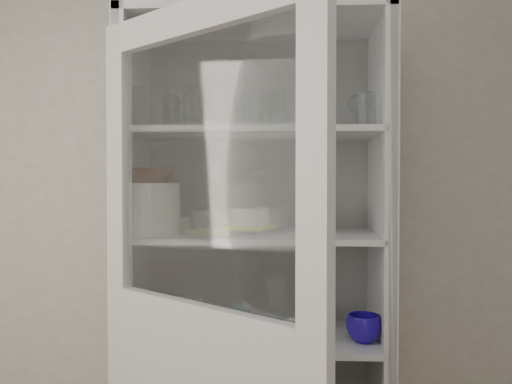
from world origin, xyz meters
The scene contains 31 objects.
wall_back centered at (0.00, 1.50, 1.30)m, with size 3.60×0.02×2.60m, color #AFA79A.
pantry_cabinet centered at (0.20, 1.34, 0.94)m, with size 1.00×0.45×2.10m.
cupboard_door centered at (0.06, 0.78, 0.87)m, with size 0.74×0.58×2.00m.
tumbler_0 centered at (-0.21, 1.12, 1.73)m, with size 0.07×0.07×0.14m, color silver.
tumbler_1 centered at (0.04, 1.13, 1.73)m, with size 0.07×0.07×0.14m, color silver.
tumbler_2 centered at (0.11, 1.13, 1.73)m, with size 0.07×0.07×0.14m, color silver.
tumbler_3 centered at (0.20, 1.13, 1.73)m, with size 0.07×0.07×0.15m, color silver.
tumbler_4 centered at (0.28, 1.15, 1.73)m, with size 0.07×0.07×0.14m, color silver.
tumbler_5 centered at (0.38, 1.12, 1.73)m, with size 0.07×0.07×0.14m, color silver.
tumbler_6 centered at (0.61, 1.14, 1.72)m, with size 0.06×0.06×0.13m, color silver.
tumbler_7 centered at (-0.14, 1.29, 1.73)m, with size 0.07×0.07×0.13m, color silver.
tumbler_8 centered at (-0.05, 1.25, 1.74)m, with size 0.08×0.08×0.15m, color silver.
tumbler_9 centered at (0.07, 1.26, 1.73)m, with size 0.07×0.07×0.15m, color silver.
goblet_0 centered at (-0.16, 1.37, 1.75)m, with size 0.08×0.08×0.19m, color silver, non-canonical shape.
goblet_1 centered at (0.12, 1.39, 1.75)m, with size 0.08×0.08×0.18m, color silver, non-canonical shape.
goblet_2 centered at (0.26, 1.37, 1.75)m, with size 0.08×0.08×0.18m, color silver, non-canonical shape.
goblet_3 centered at (0.61, 1.40, 1.75)m, with size 0.08×0.08×0.18m, color silver, non-canonical shape.
plate_stack_front centered at (-0.21, 1.23, 1.32)m, with size 0.24×0.24×0.13m, color white.
plate_stack_back centered at (-0.18, 1.39, 1.29)m, with size 0.22×0.22×0.06m, color white.
cream_bowl centered at (-0.21, 1.23, 1.42)m, with size 0.23×0.23×0.07m, color white.
terracotta_bowl centered at (-0.21, 1.23, 1.49)m, with size 0.23×0.23×0.06m, color #481C0F.
glass_platter centered at (0.17, 1.29, 1.27)m, with size 0.29×0.29×0.02m, color silver.
yellow_trivet centered at (0.17, 1.29, 1.28)m, with size 0.18×0.18×0.01m, color yellow.
white_ramekin centered at (0.17, 1.29, 1.32)m, with size 0.16×0.16×0.07m, color white.
grey_bowl_stack centered at (0.42, 1.26, 1.32)m, with size 0.12×0.12×0.12m, color silver.
mug_blue centered at (0.61, 1.19, 0.91)m, with size 0.13×0.13×0.10m, color #19159D.
mug_teal centered at (0.43, 1.33, 0.91)m, with size 0.11×0.11×0.11m, color teal.
mug_white centered at (0.36, 1.17, 0.90)m, with size 0.09×0.09×0.08m, color white.
teal_jar centered at (0.14, 1.32, 0.91)m, with size 0.08×0.08×0.10m.
measuring_cups centered at (0.12, 1.19, 0.88)m, with size 0.10×0.10×0.04m, color silver.
white_canister centered at (-0.07, 1.28, 0.93)m, with size 0.12×0.12×0.14m, color white.
Camera 1 is at (0.29, -0.68, 1.46)m, focal length 35.00 mm.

